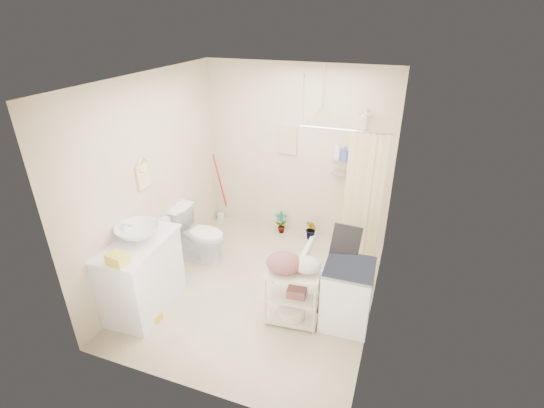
{
  "coord_description": "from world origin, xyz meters",
  "views": [
    {
      "loc": [
        1.53,
        -3.76,
        3.23
      ],
      "look_at": [
        0.09,
        0.25,
        1.11
      ],
      "focal_mm": 26.0,
      "sensor_mm": 36.0,
      "label": 1
    }
  ],
  "objects_px": {
    "toilet": "(200,234)",
    "washing_machine": "(347,295)",
    "laundry_rack": "(292,292)",
    "vanity": "(142,275)"
  },
  "relations": [
    {
      "from": "toilet",
      "to": "washing_machine",
      "type": "relative_size",
      "value": 1.03
    },
    {
      "from": "laundry_rack",
      "to": "vanity",
      "type": "bearing_deg",
      "value": -173.55
    },
    {
      "from": "vanity",
      "to": "laundry_rack",
      "type": "xyz_separation_m",
      "value": [
        1.72,
        0.35,
        -0.05
      ]
    },
    {
      "from": "toilet",
      "to": "washing_machine",
      "type": "height_order",
      "value": "toilet"
    },
    {
      "from": "washing_machine",
      "to": "laundry_rack",
      "type": "height_order",
      "value": "laundry_rack"
    },
    {
      "from": "laundry_rack",
      "to": "washing_machine",
      "type": "bearing_deg",
      "value": 12.79
    },
    {
      "from": "vanity",
      "to": "laundry_rack",
      "type": "relative_size",
      "value": 1.27
    },
    {
      "from": "washing_machine",
      "to": "laundry_rack",
      "type": "xyz_separation_m",
      "value": [
        -0.58,
        -0.19,
        0.02
      ]
    },
    {
      "from": "toilet",
      "to": "laundry_rack",
      "type": "bearing_deg",
      "value": -110.51
    },
    {
      "from": "vanity",
      "to": "washing_machine",
      "type": "height_order",
      "value": "vanity"
    }
  ]
}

